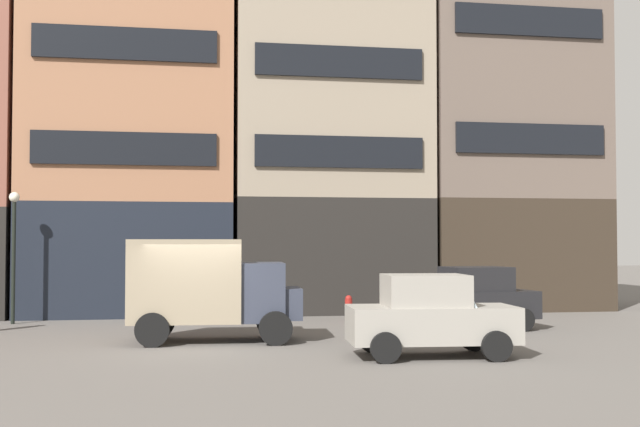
{
  "coord_description": "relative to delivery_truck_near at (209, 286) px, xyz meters",
  "views": [
    {
      "loc": [
        -0.29,
        -19.99,
        2.55
      ],
      "look_at": [
        3.47,
        1.98,
        3.35
      ],
      "focal_mm": 44.84,
      "sensor_mm": 36.0,
      "label": 1
    }
  ],
  "objects": [
    {
      "name": "sedan_parked_curb",
      "position": [
        4.78,
        -3.59,
        -0.51
      ],
      "size": [
        3.8,
        2.06,
        1.83
      ],
      "color": "gray",
      "rests_on": "ground_plane"
    },
    {
      "name": "streetlamp_curbside",
      "position": [
        -5.88,
        5.48,
        1.25
      ],
      "size": [
        0.32,
        0.32,
        4.12
      ],
      "color": "black",
      "rests_on": "ground_plane"
    },
    {
      "name": "ground_plane",
      "position": [
        -0.36,
        -0.74,
        -1.42
      ],
      "size": [
        120.0,
        120.0,
        0.0
      ],
      "primitive_type": "plane",
      "color": "#605B56"
    },
    {
      "name": "sedan_dark",
      "position": [
        7.68,
        1.52,
        -0.51
      ],
      "size": [
        3.86,
        2.19,
        1.83
      ],
      "color": "black",
      "rests_on": "ground_plane"
    },
    {
      "name": "fire_hydrant_curbside",
      "position": [
        4.63,
        4.64,
        -1.0
      ],
      "size": [
        0.24,
        0.24,
        0.83
      ],
      "color": "maroon",
      "rests_on": "ground_plane"
    },
    {
      "name": "building_far_right",
      "position": [
        11.76,
        9.12,
        5.26
      ],
      "size": [
        7.25,
        5.88,
        13.27
      ],
      "color": "#33281E",
      "rests_on": "ground_plane"
    },
    {
      "name": "building_center_left",
      "position": [
        -2.58,
        9.12,
        6.09
      ],
      "size": [
        7.68,
        5.88,
        14.94
      ],
      "color": "black",
      "rests_on": "ground_plane"
    },
    {
      "name": "building_center_right",
      "position": [
        4.7,
        9.12,
        5.66
      ],
      "size": [
        7.57,
        5.88,
        14.08
      ],
      "color": "black",
      "rests_on": "ground_plane"
    },
    {
      "name": "delivery_truck_near",
      "position": [
        0.0,
        0.0,
        0.0
      ],
      "size": [
        4.43,
        2.33,
        2.62
      ],
      "color": "#333847",
      "rests_on": "ground_plane"
    }
  ]
}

